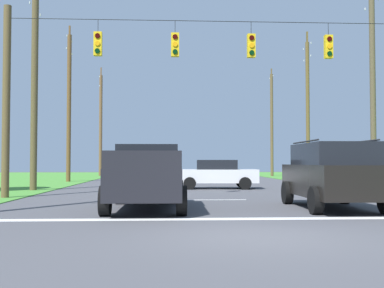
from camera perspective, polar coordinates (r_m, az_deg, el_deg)
ground_plane at (r=9.41m, az=7.72°, el=-10.80°), size 120.00×120.00×0.00m
stop_bar_stripe at (r=12.12m, az=5.26°, el=-8.84°), size 13.93×0.45×0.01m
lane_dash_0 at (r=18.05m, az=2.51°, el=-6.63°), size 2.50×0.15×0.01m
lane_dash_1 at (r=25.09m, az=0.96°, el=-5.37°), size 2.50×0.15×0.01m
lane_dash_2 at (r=32.42m, az=0.06°, el=-4.64°), size 2.50×0.15×0.01m
overhead_signal_span at (r=19.39m, az=2.71°, el=6.25°), size 16.75×0.31×7.60m
pickup_truck at (r=14.62m, az=-5.37°, el=-3.90°), size 2.31×5.41×1.95m
suv_black at (r=15.22m, az=16.28°, el=-3.40°), size 2.27×4.83×2.05m
distant_car_crossing_white at (r=25.51m, az=2.94°, el=-3.55°), size 4.39×2.21×1.52m
utility_pole_mid_right at (r=25.27m, az=20.69°, el=5.96°), size 0.28×1.61×10.05m
utility_pole_far_right at (r=36.40m, az=13.59°, el=4.34°), size 0.27×1.99×11.06m
utility_pole_near_left at (r=47.85m, az=9.46°, el=2.43°), size 0.29×1.62×10.64m
utility_pole_far_left at (r=25.20m, az=-18.21°, el=6.94°), size 0.33×1.98×10.85m
utility_pole_distant_right at (r=35.26m, az=-14.42°, el=4.63°), size 0.30×1.95×11.15m
utility_pole_distant_left at (r=48.81m, az=-10.80°, el=2.48°), size 0.32×2.00×10.88m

